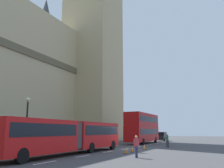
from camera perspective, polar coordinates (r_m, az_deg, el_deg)
ground_plane at (r=28.19m, az=2.66°, el=-15.23°), size 160.00×160.00×0.00m
lane_centre_marking at (r=31.02m, az=4.93°, el=-14.82°), size 34.40×0.16×0.01m
articulated_bus at (r=22.33m, az=-10.14°, el=-11.67°), size 16.12×2.54×2.90m
double_decker_bus at (r=41.20m, az=7.29°, el=-10.09°), size 10.93×2.54×4.90m
sedan_lead at (r=52.91m, az=11.76°, el=-12.11°), size 4.40×1.86×1.85m
traffic_cone_west at (r=23.05m, az=3.36°, el=-15.44°), size 0.36×0.36×0.58m
traffic_cone_middle at (r=24.66m, az=4.82°, el=-15.13°), size 0.36×0.36×0.58m
traffic_cone_east at (r=28.35m, az=7.67°, el=-14.55°), size 0.36×0.36×0.58m
street_lamp at (r=24.73m, az=-19.60°, el=-8.10°), size 0.44×0.44×5.27m
pedestrian_near_cones at (r=19.39m, az=5.80°, el=-14.35°), size 0.36×0.43×1.69m
pedestrian_by_kerb at (r=32.33m, az=13.02°, el=-12.82°), size 0.46×0.36×1.69m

